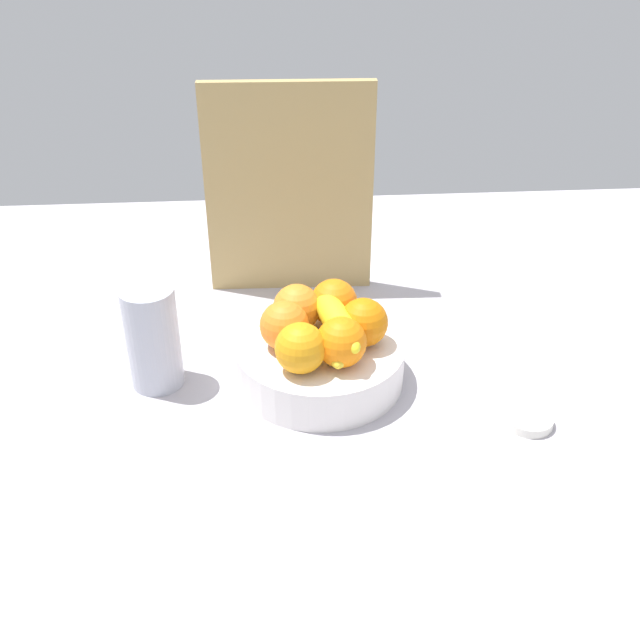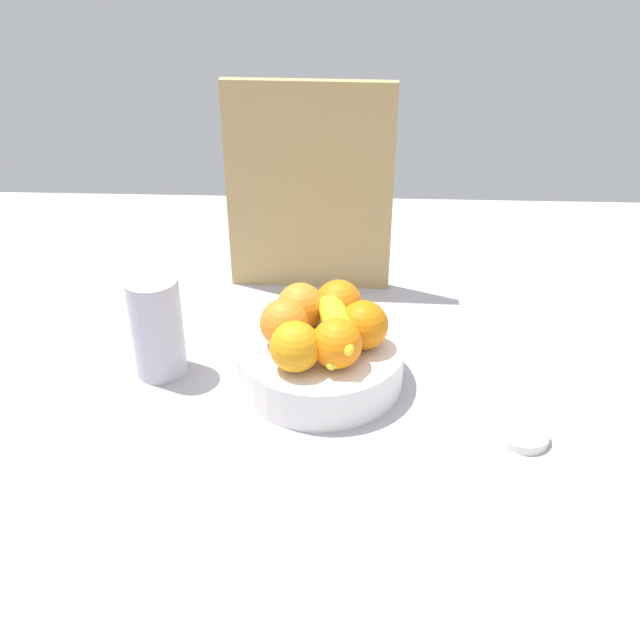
% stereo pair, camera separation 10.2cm
% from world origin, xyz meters
% --- Properties ---
extents(ground_plane, '(1.80, 1.40, 0.03)m').
position_xyz_m(ground_plane, '(0.00, 0.00, -0.01)').
color(ground_plane, '#B1ABB4').
extents(fruit_bowl, '(0.24, 0.24, 0.06)m').
position_xyz_m(fruit_bowl, '(0.03, 0.00, 0.03)').
color(fruit_bowl, white).
rests_on(fruit_bowl, ground_plane).
extents(orange_front_left, '(0.07, 0.07, 0.07)m').
position_xyz_m(orange_front_left, '(-0.02, -0.00, 0.10)').
color(orange_front_left, orange).
rests_on(orange_front_left, fruit_bowl).
extents(orange_front_right, '(0.07, 0.07, 0.07)m').
position_xyz_m(orange_front_right, '(-0.00, -0.06, 0.10)').
color(orange_front_right, orange).
rests_on(orange_front_right, fruit_bowl).
extents(orange_center, '(0.07, 0.07, 0.07)m').
position_xyz_m(orange_center, '(0.06, -0.05, 0.10)').
color(orange_center, orange).
rests_on(orange_center, fruit_bowl).
extents(orange_back_left, '(0.07, 0.07, 0.07)m').
position_xyz_m(orange_back_left, '(0.09, -0.00, 0.10)').
color(orange_back_left, orange).
rests_on(orange_back_left, fruit_bowl).
extents(orange_back_right, '(0.07, 0.07, 0.07)m').
position_xyz_m(orange_back_right, '(0.05, 0.06, 0.10)').
color(orange_back_right, orange).
rests_on(orange_back_right, fruit_bowl).
extents(orange_top_stack, '(0.07, 0.07, 0.07)m').
position_xyz_m(orange_top_stack, '(-0.00, 0.05, 0.10)').
color(orange_top_stack, orange).
rests_on(orange_top_stack, fruit_bowl).
extents(banana_bunch, '(0.08, 0.18, 0.06)m').
position_xyz_m(banana_bunch, '(0.05, -0.00, 0.09)').
color(banana_bunch, yellow).
rests_on(banana_bunch, fruit_bowl).
extents(cutting_board, '(0.28, 0.03, 0.36)m').
position_xyz_m(cutting_board, '(-0.00, 0.29, 0.18)').
color(cutting_board, tan).
rests_on(cutting_board, ground_plane).
extents(thermos_tumbler, '(0.08, 0.08, 0.15)m').
position_xyz_m(thermos_tumbler, '(-0.20, 0.01, 0.08)').
color(thermos_tumbler, '#B3B7C4').
rests_on(thermos_tumbler, ground_plane).
extents(jar_lid, '(0.06, 0.06, 0.01)m').
position_xyz_m(jar_lid, '(0.30, -0.12, 0.01)').
color(jar_lid, white).
rests_on(jar_lid, ground_plane).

